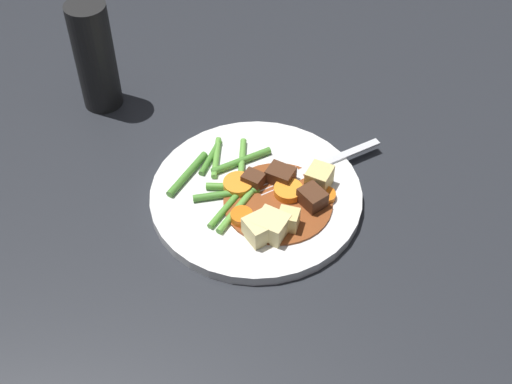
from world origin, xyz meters
TOP-DOWN VIEW (x-y plane):
  - ground_plane at (0.00, 0.00)m, footprint 3.00×3.00m
  - dinner_plate at (0.00, 0.00)m, footprint 0.25×0.25m
  - stew_sauce at (0.03, -0.00)m, footprint 0.13×0.13m
  - carrot_slice_0 at (0.01, -0.05)m, footprint 0.03×0.03m
  - carrot_slice_1 at (-0.02, -0.01)m, footprint 0.04×0.04m
  - carrot_slice_2 at (0.03, 0.02)m, footprint 0.04×0.04m
  - carrot_slice_3 at (0.07, 0.04)m, footprint 0.03×0.03m
  - potato_chunk_0 at (0.04, -0.05)m, footprint 0.04×0.04m
  - potato_chunk_1 at (0.06, 0.05)m, footprint 0.03×0.03m
  - potato_chunk_2 at (0.06, -0.02)m, footprint 0.03×0.03m
  - potato_chunk_3 at (0.05, -0.04)m, footprint 0.04×0.03m
  - meat_chunk_0 at (0.07, 0.02)m, footprint 0.04×0.03m
  - meat_chunk_1 at (-0.01, 0.01)m, footprint 0.03×0.02m
  - meat_chunk_2 at (0.01, 0.03)m, footprint 0.03×0.03m
  - green_bean_0 at (-0.00, -0.04)m, footprint 0.01×0.07m
  - green_bean_1 at (-0.03, -0.01)m, footprint 0.05×0.04m
  - green_bean_2 at (-0.08, 0.01)m, footprint 0.02×0.06m
  - green_bean_3 at (-0.04, 0.03)m, footprint 0.05×0.07m
  - green_bean_4 at (-0.07, 0.02)m, footprint 0.04×0.06m
  - green_bean_5 at (-0.01, -0.05)m, footprint 0.01×0.06m
  - green_bean_6 at (-0.02, -0.03)m, footprint 0.06×0.06m
  - green_bean_7 at (-0.08, -0.03)m, footprint 0.02×0.08m
  - green_bean_8 at (-0.04, 0.03)m, footprint 0.04×0.08m
  - fork at (0.04, 0.07)m, footprint 0.09×0.16m
  - pepper_mill at (-0.27, 0.03)m, footprint 0.05×0.05m

SIDE VIEW (x-z plane):
  - ground_plane at x=0.00m, z-range 0.00..0.00m
  - dinner_plate at x=0.00m, z-range 0.00..0.01m
  - stew_sauce at x=0.03m, z-range 0.01..0.02m
  - fork at x=0.04m, z-range 0.01..0.02m
  - green_bean_2 at x=-0.08m, z-range 0.01..0.02m
  - green_bean_4 at x=-0.07m, z-range 0.01..0.02m
  - green_bean_5 at x=-0.01m, z-range 0.01..0.02m
  - green_bean_3 at x=-0.04m, z-range 0.01..0.02m
  - carrot_slice_3 at x=0.07m, z-range 0.01..0.02m
  - green_bean_0 at x=0.00m, z-range 0.01..0.02m
  - green_bean_1 at x=-0.03m, z-range 0.01..0.02m
  - green_bean_6 at x=-0.02m, z-range 0.01..0.02m
  - green_bean_8 at x=-0.04m, z-range 0.01..0.02m
  - green_bean_7 at x=-0.08m, z-range 0.01..0.02m
  - carrot_slice_1 at x=-0.02m, z-range 0.01..0.02m
  - carrot_slice_2 at x=0.03m, z-range 0.01..0.03m
  - carrot_slice_0 at x=0.01m, z-range 0.01..0.03m
  - meat_chunk_1 at x=-0.01m, z-range 0.01..0.03m
  - meat_chunk_2 at x=0.01m, z-range 0.01..0.03m
  - meat_chunk_0 at x=0.07m, z-range 0.01..0.04m
  - potato_chunk_2 at x=0.06m, z-range 0.01..0.04m
  - potato_chunk_0 at x=0.04m, z-range 0.01..0.04m
  - potato_chunk_3 at x=0.05m, z-range 0.01..0.04m
  - potato_chunk_1 at x=0.06m, z-range 0.01..0.04m
  - pepper_mill at x=-0.27m, z-range 0.00..0.15m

